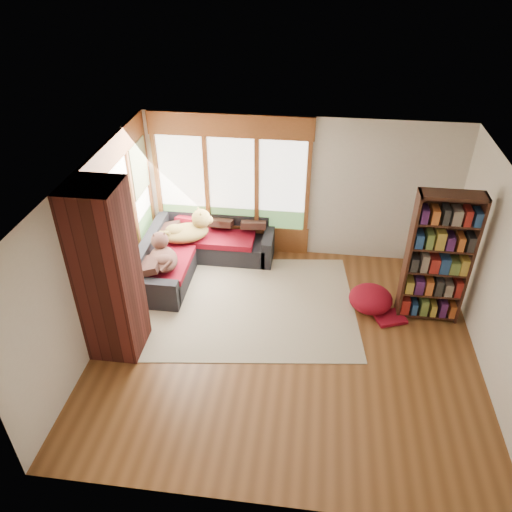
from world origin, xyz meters
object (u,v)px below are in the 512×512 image
(pouf, at_px, (371,298))
(dog_brindle, at_px, (162,250))
(bookshelf, at_px, (438,259))
(dog_tan, at_px, (189,224))
(area_rug, at_px, (249,304))
(brick_chimney, at_px, (107,273))
(sectional_sofa, at_px, (184,254))

(pouf, relative_size, dog_brindle, 0.81)
(bookshelf, distance_m, dog_tan, 4.16)
(pouf, distance_m, dog_tan, 3.35)
(dog_tan, bearing_deg, area_rug, -69.18)
(pouf, bearing_deg, dog_brindle, 177.60)
(pouf, relative_size, dog_tan, 0.71)
(pouf, xyz_separation_m, dog_brindle, (-3.42, 0.14, 0.54))
(area_rug, xyz_separation_m, bookshelf, (2.81, 0.10, 1.07))
(brick_chimney, bearing_deg, sectional_sofa, 77.71)
(bookshelf, bearing_deg, sectional_sofa, 169.09)
(brick_chimney, relative_size, area_rug, 0.76)
(pouf, bearing_deg, brick_chimney, -160.17)
(brick_chimney, relative_size, dog_tan, 2.65)
(bookshelf, height_order, dog_brindle, bookshelf)
(dog_brindle, bearing_deg, dog_tan, -42.14)
(brick_chimney, distance_m, area_rug, 2.45)
(sectional_sofa, height_order, bookshelf, bookshelf)
(bookshelf, distance_m, dog_brindle, 4.30)
(brick_chimney, height_order, area_rug, brick_chimney)
(pouf, distance_m, dog_brindle, 3.47)
(pouf, bearing_deg, dog_tan, 163.35)
(dog_tan, relative_size, dog_brindle, 1.15)
(brick_chimney, height_order, sectional_sofa, brick_chimney)
(area_rug, height_order, dog_tan, dog_tan)
(pouf, height_order, dog_tan, dog_tan)
(bookshelf, relative_size, pouf, 3.09)
(bookshelf, height_order, pouf, bookshelf)
(brick_chimney, height_order, bookshelf, brick_chimney)
(dog_brindle, bearing_deg, bookshelf, -117.15)
(area_rug, xyz_separation_m, dog_brindle, (-1.47, 0.31, 0.74))
(dog_brindle, bearing_deg, sectional_sofa, -42.21)
(brick_chimney, xyz_separation_m, sectional_sofa, (0.45, 2.05, -1.00))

